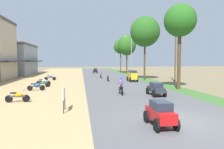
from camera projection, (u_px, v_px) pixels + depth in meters
ground_plane at (177, 122)px, 10.32m from camera, size 180.00×180.00×0.00m
road_strip at (177, 121)px, 10.32m from camera, size 9.00×140.00×0.08m
shophouse_far at (13, 59)px, 44.33m from camera, size 9.39×12.38×6.90m
parked_motorbike_nearest at (18, 96)px, 14.92m from camera, size 1.80×0.54×0.94m
parked_motorbike_second at (36, 86)px, 20.71m from camera, size 1.80×0.54×0.94m
parked_motorbike_third at (42, 83)px, 23.39m from camera, size 1.80×0.54×0.94m
parked_motorbike_fourth at (44, 82)px, 25.05m from camera, size 1.80×0.54×0.94m
parked_motorbike_fifth at (50, 77)px, 31.41m from camera, size 1.80×0.54×0.94m
street_signboard at (64, 95)px, 12.20m from camera, size 0.06×1.30×1.50m
median_tree_nearest at (180, 21)px, 21.38m from camera, size 3.45×3.45×9.26m
median_tree_second at (145, 32)px, 32.04m from camera, size 4.79×4.79×10.31m
median_tree_third at (127, 45)px, 46.83m from camera, size 4.35×4.35×9.19m
median_tree_fourth at (121, 47)px, 52.08m from camera, size 3.73×3.73×8.66m
streetlamp_near at (131, 53)px, 42.16m from camera, size 3.16×0.20×8.47m
streetlamp_mid at (117, 56)px, 59.26m from camera, size 3.16×0.20×7.94m
utility_pole_near at (176, 47)px, 29.27m from camera, size 1.80×0.20×9.98m
car_hatchback_red at (160, 113)px, 9.40m from camera, size 1.04×2.00×1.23m
car_sedan_charcoal at (156, 88)px, 17.63m from camera, size 1.10×2.26×1.19m
car_van_yellow at (132, 75)px, 29.61m from camera, size 1.19×2.41×1.67m
car_hatchback_black at (95, 70)px, 49.19m from camera, size 1.04×2.00×1.23m
motorbike_foreground_rider at (121, 86)px, 18.30m from camera, size 0.54×1.80×1.66m
motorbike_ahead_second at (108, 78)px, 30.05m from camera, size 0.54×1.80×0.94m
motorbike_ahead_third at (101, 75)px, 35.41m from camera, size 0.54×1.80×0.94m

